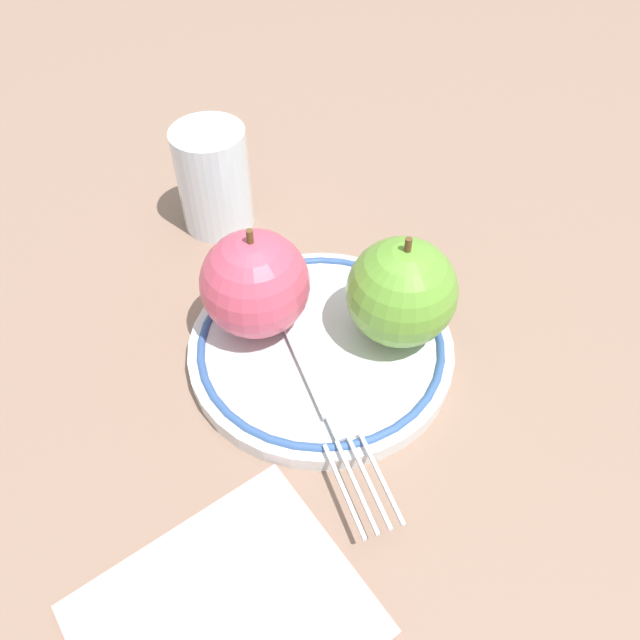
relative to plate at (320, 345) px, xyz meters
name	(u,v)px	position (x,y,z in m)	size (l,w,h in m)	color
ground_plane	(336,348)	(0.00, -0.01, -0.01)	(2.00, 2.00, 0.00)	#846756
plate	(320,345)	(0.00, 0.00, 0.00)	(0.19, 0.19, 0.02)	silver
apple_red_whole	(402,292)	(-0.01, -0.06, 0.05)	(0.08, 0.08, 0.09)	#619C33
apple_second_whole	(255,284)	(0.03, 0.04, 0.05)	(0.08, 0.08, 0.09)	#C4475F
fork	(324,399)	(-0.05, 0.02, 0.01)	(0.18, 0.03, 0.00)	silver
drinking_glass	(214,179)	(0.17, 0.03, 0.04)	(0.06, 0.06, 0.09)	silver
napkin_folded	(224,619)	(-0.15, 0.12, -0.01)	(0.12, 0.15, 0.01)	#C69491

